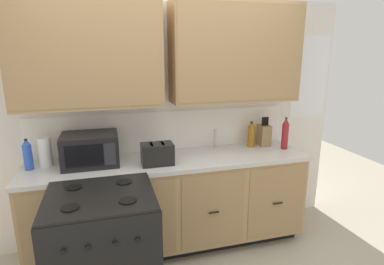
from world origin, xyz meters
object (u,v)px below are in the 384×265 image
(bottle_red, at_px, (285,134))
(bottle_blue, at_px, (28,155))
(toaster, at_px, (157,154))
(bottle_amber, at_px, (251,135))
(knife_block, at_px, (264,135))
(microwave, at_px, (90,149))
(paper_towel_roll, at_px, (45,152))
(stove_range, at_px, (104,253))

(bottle_red, xyz_separation_m, bottle_blue, (-2.42, 0.07, -0.03))
(toaster, xyz_separation_m, bottle_amber, (1.04, 0.26, 0.04))
(bottle_red, bearing_deg, knife_block, 130.39)
(bottle_red, bearing_deg, microwave, 178.22)
(knife_block, distance_m, bottle_red, 0.23)
(knife_block, bearing_deg, bottle_red, -49.61)
(paper_towel_roll, bearing_deg, toaster, -13.01)
(stove_range, height_order, bottle_blue, bottle_blue)
(stove_range, distance_m, bottle_amber, 1.83)
(knife_block, xyz_separation_m, paper_towel_roll, (-2.15, -0.05, 0.01))
(stove_range, relative_size, bottle_blue, 3.50)
(microwave, height_order, bottle_amber, microwave)
(stove_range, xyz_separation_m, bottle_amber, (1.54, 0.79, 0.59))
(microwave, relative_size, toaster, 1.71)
(knife_block, bearing_deg, bottle_amber, -178.10)
(toaster, bearing_deg, bottle_amber, 14.17)
(bottle_blue, bearing_deg, bottle_amber, 2.53)
(paper_towel_roll, relative_size, bottle_red, 0.79)
(microwave, bearing_deg, paper_towel_roll, 170.40)
(microwave, bearing_deg, bottle_red, -1.78)
(bottle_amber, bearing_deg, stove_range, -152.87)
(paper_towel_roll, xyz_separation_m, bottle_red, (2.29, -0.12, 0.03))
(bottle_blue, bearing_deg, knife_block, 2.49)
(toaster, relative_size, bottle_blue, 1.03)
(bottle_red, distance_m, bottle_amber, 0.34)
(stove_range, bearing_deg, knife_block, 25.15)
(microwave, height_order, toaster, microwave)
(knife_block, height_order, bottle_red, bottle_red)
(microwave, relative_size, paper_towel_roll, 1.85)
(paper_towel_roll, bearing_deg, bottle_amber, 1.24)
(microwave, bearing_deg, knife_block, 3.65)
(paper_towel_roll, xyz_separation_m, bottle_blue, (-0.13, -0.05, 0.00))
(knife_block, distance_m, paper_towel_roll, 2.15)
(paper_towel_roll, distance_m, bottle_red, 2.30)
(stove_range, bearing_deg, bottle_amber, 27.13)
(bottle_blue, bearing_deg, stove_range, -50.23)
(paper_towel_roll, xyz_separation_m, bottle_amber, (1.99, 0.04, 0.00))
(stove_range, distance_m, toaster, 0.91)
(microwave, distance_m, bottle_red, 1.91)
(knife_block, bearing_deg, microwave, -176.35)
(stove_range, bearing_deg, paper_towel_roll, 121.30)
(bottle_blue, bearing_deg, paper_towel_roll, 21.99)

